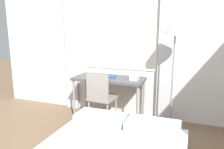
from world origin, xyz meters
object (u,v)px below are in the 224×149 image
desk_chair (101,95)px  desk (109,81)px  telephone (134,78)px  book (108,77)px  standing_lamp (175,40)px

desk_chair → desk: bearing=81.7°
desk_chair → telephone: size_ratio=5.50×
telephone → book: (-0.47, 0.04, -0.03)m
desk → book: (-0.02, 0.02, 0.08)m
desk → desk_chair: desk_chair is taller
telephone → desk: bearing=177.2°
desk_chair → standing_lamp: 1.44m
desk → telephone: (0.45, -0.02, 0.11)m
desk → book: size_ratio=4.26×
desk_chair → telephone: 0.62m
standing_lamp → desk_chair: bearing=-172.8°
desk_chair → standing_lamp: (1.11, 0.14, 0.90)m
desk_chair → book: size_ratio=3.11×
desk → desk_chair: (-0.05, -0.24, -0.18)m
desk_chair → standing_lamp: standing_lamp is taller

